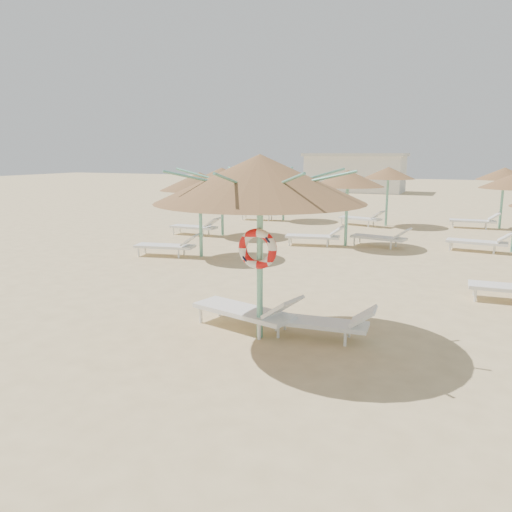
% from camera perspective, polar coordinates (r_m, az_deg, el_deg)
% --- Properties ---
extents(ground, '(120.00, 120.00, 0.00)m').
position_cam_1_polar(ground, '(9.29, 0.82, -8.67)').
color(ground, '#DEC087').
rests_on(ground, ground).
extents(main_palapa, '(3.59, 3.59, 3.22)m').
position_cam_1_polar(main_palapa, '(8.47, 0.46, 8.77)').
color(main_palapa, '#6CBB9E').
rests_on(main_palapa, ground).
extents(lounger_main_a, '(2.26, 1.18, 0.79)m').
position_cam_1_polar(lounger_main_a, '(9.27, -0.77, -6.26)').
color(lounger_main_a, white).
rests_on(lounger_main_a, ground).
extents(lounger_main_b, '(1.84, 0.67, 0.65)m').
position_cam_1_polar(lounger_main_b, '(8.94, 8.10, -7.50)').
color(lounger_main_b, white).
rests_on(lounger_main_b, ground).
extents(palapa_field, '(18.78, 14.30, 2.70)m').
position_cam_1_polar(palapa_field, '(17.82, 15.21, 8.21)').
color(palapa_field, '#6CBB9E').
rests_on(palapa_field, ground).
extents(service_hut, '(8.40, 4.40, 3.25)m').
position_cam_1_polar(service_hut, '(44.08, 11.27, 9.36)').
color(service_hut, silver).
rests_on(service_hut, ground).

